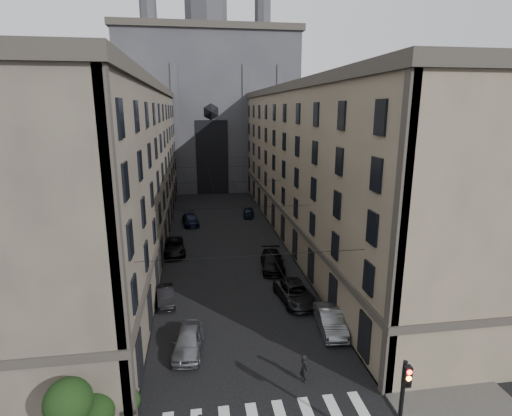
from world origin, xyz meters
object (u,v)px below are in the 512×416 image
car_left_far (191,220)px  car_right_midnear (295,293)px  gothic_tower (208,100)px  car_left_near (188,341)px  traffic_light_right (403,399)px  car_left_midfar (172,247)px  pedestrian (304,368)px  car_right_near (330,321)px  car_right_far (248,213)px  car_left_midnear (165,296)px  car_right_midfar (272,261)px

car_left_far → car_right_midnear: 26.58m
gothic_tower → car_left_near: gothic_tower is taller
traffic_light_right → car_right_midnear: (-0.85, 16.17, -2.52)m
car_left_midfar → pedestrian: (8.94, -23.60, 0.08)m
car_right_near → car_right_far: (-1.69, 32.87, -0.14)m
car_left_midnear → car_right_midfar: (10.40, 6.04, 0.15)m
gothic_tower → car_left_far: gothic_tower is taller
traffic_light_right → car_left_midnear: traffic_light_right is taller
car_left_midnear → car_right_far: (10.71, 26.69, -0.01)m
car_right_midnear → car_left_midnear: bearing=166.9°
car_left_far → car_left_midnear: bearing=-101.8°
gothic_tower → traffic_light_right: size_ratio=11.15×
car_left_midfar → car_right_near: bearing=-61.3°
car_right_near → car_right_midfar: car_right_midfar is taller
car_left_near → traffic_light_right: bearing=-39.9°
car_left_midnear → car_right_far: 28.76m
pedestrian → car_right_midnear: bearing=-30.4°
car_left_far → car_right_near: 31.64m
gothic_tower → car_left_midfar: 46.98m
car_left_near → car_left_midfar: car_left_midfar is taller
pedestrian → car_left_midnear: bearing=18.9°
car_right_far → car_left_far: bearing=-153.2°
car_right_near → car_right_far: size_ratio=1.26×
gothic_tower → traffic_light_right: (5.60, -73.04, -14.51)m
gothic_tower → pedestrian: bearing=-87.7°
car_left_midfar → car_right_midfar: 12.08m
car_right_midnear → car_right_near: bearing=-79.6°
car_right_midfar → pedestrian: (-1.46, -17.46, 0.08)m
car_right_near → car_right_midnear: 5.06m
car_right_midfar → traffic_light_right: bearing=-80.1°
car_left_midfar → car_left_far: bearing=74.9°
car_left_midfar → car_right_midfar: bearing=-35.9°
car_left_midfar → gothic_tower: bearing=76.5°
car_left_midnear → car_right_midnear: (10.95, -1.33, 0.11)m
car_left_midfar → car_right_near: size_ratio=1.21×
car_left_midnear → car_right_midnear: size_ratio=0.72×
car_left_near → car_left_midnear: (-2.00, 7.29, -0.14)m
traffic_light_right → car_right_midfar: traffic_light_right is taller
car_left_near → car_right_near: size_ratio=0.98×
car_right_far → pedestrian: bearing=-84.8°
car_left_far → car_right_far: bearing=11.9°
car_right_near → pedestrian: pedestrian is taller
traffic_light_right → car_right_far: bearing=91.4°
gothic_tower → car_left_far: bearing=-97.6°
car_left_midnear → car_right_near: bearing=-33.8°
car_right_midfar → car_right_far: 20.65m
car_left_midnear → car_right_near: size_ratio=0.84×
traffic_light_right → pedestrian: size_ratio=2.92×
car_right_midnear → traffic_light_right: bearing=-93.2°
car_left_near → car_right_midfar: bearing=64.1°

